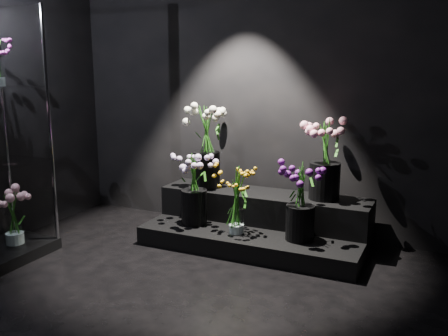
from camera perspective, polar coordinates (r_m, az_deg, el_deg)
The scene contains 9 objects.
floor at distance 3.26m, azimuth -7.96°, elevation -17.18°, with size 4.00×4.00×0.00m, color black.
wall_back at distance 4.65m, azimuth 5.10°, elevation 9.73°, with size 4.00×4.00×0.00m, color black.
display_riser at distance 4.49m, azimuth 4.04°, elevation -6.26°, with size 1.91×0.85×0.42m.
bouquet_orange_bells at distance 4.18m, azimuth 1.45°, elevation -3.77°, with size 0.33×0.33×0.56m.
bouquet_lilac at distance 4.42m, azimuth -3.46°, elevation -1.68°, with size 0.41×0.41×0.64m.
bouquet_purple at distance 4.06m, azimuth 8.76°, elevation -3.35°, with size 0.37×0.37×0.63m.
bouquet_cream_roses at distance 4.63m, azimuth -2.01°, elevation 3.23°, with size 0.46×0.46×0.75m.
bouquet_pink_roses at distance 4.32m, azimuth 11.53°, elevation 1.55°, with size 0.44×0.44×0.70m.
bouquet_case_base_pink at distance 4.49m, azimuth -22.98°, elevation -5.04°, with size 0.38×0.38×0.46m.
Camera 1 is at (1.57, -2.37, 1.58)m, focal length 40.00 mm.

